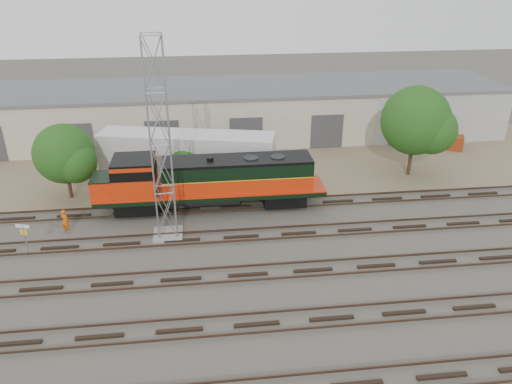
{
  "coord_description": "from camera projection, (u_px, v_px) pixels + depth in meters",
  "views": [
    {
      "loc": [
        -2.44,
        -27.83,
        17.52
      ],
      "look_at": [
        1.32,
        4.0,
        2.2
      ],
      "focal_mm": 35.0,
      "sensor_mm": 36.0,
      "label": 1
    }
  ],
  "objects": [
    {
      "name": "signal_tower",
      "position": [
        160.0,
        146.0,
        31.55
      ],
      "size": [
        1.98,
        1.98,
        13.39
      ],
      "rotation": [
        0.0,
        0.0,
        0.09
      ],
      "color": "gray",
      "rests_on": "ground"
    },
    {
      "name": "sign_post",
      "position": [
        24.0,
        234.0,
        31.37
      ],
      "size": [
        0.92,
        0.3,
        2.31
      ],
      "color": "gray",
      "rests_on": "ground"
    },
    {
      "name": "dumpster_blue",
      "position": [
        402.0,
        137.0,
        50.5
      ],
      "size": [
        1.94,
        1.86,
        1.5
      ],
      "primitive_type": "cube",
      "rotation": [
        0.0,
        0.0,
        0.26
      ],
      "color": "navy",
      "rests_on": "ground"
    },
    {
      "name": "worker",
      "position": [
        65.0,
        221.0,
        34.43
      ],
      "size": [
        0.75,
        0.66,
        1.73
      ],
      "primitive_type": "imported",
      "rotation": [
        0.0,
        0.0,
        2.64
      ],
      "color": "#E4550C",
      "rests_on": "ground"
    },
    {
      "name": "tree_east",
      "position": [
        420.0,
        123.0,
        41.63
      ],
      "size": [
        6.09,
        5.8,
        7.83
      ],
      "color": "#382619",
      "rests_on": "ground"
    },
    {
      "name": "dumpster_red",
      "position": [
        455.0,
        143.0,
        49.19
      ],
      "size": [
        1.94,
        1.89,
        1.4
      ],
      "primitive_type": "cube",
      "rotation": [
        0.0,
        0.0,
        -0.42
      ],
      "color": "maroon",
      "rests_on": "ground"
    },
    {
      "name": "tracks",
      "position": [
        248.0,
        275.0,
        30.02
      ],
      "size": [
        80.0,
        20.4,
        0.28
      ],
      "color": "black",
      "rests_on": "ground"
    },
    {
      "name": "locomotive",
      "position": [
        207.0,
        181.0,
        36.89
      ],
      "size": [
        17.03,
        2.99,
        4.09
      ],
      "color": "black",
      "rests_on": "tracks"
    },
    {
      "name": "dirt_strip",
      "position": [
        228.0,
        163.0,
        46.18
      ],
      "size": [
        80.0,
        16.0,
        0.02
      ],
      "primitive_type": "cube",
      "color": "#726047",
      "rests_on": "ground"
    },
    {
      "name": "tree_mid",
      "position": [
        189.0,
        170.0,
        40.69
      ],
      "size": [
        3.98,
        3.79,
        3.79
      ],
      "color": "#382619",
      "rests_on": "ground"
    },
    {
      "name": "tree_west",
      "position": [
        67.0,
        156.0,
        38.05
      ],
      "size": [
        4.84,
        4.61,
        6.03
      ],
      "color": "#382619",
      "rests_on": "ground"
    },
    {
      "name": "ground",
      "position": [
        243.0,
        249.0,
        32.75
      ],
      "size": [
        140.0,
        140.0,
        0.0
      ],
      "primitive_type": "plane",
      "color": "#47423A",
      "rests_on": "ground"
    },
    {
      "name": "warehouse",
      "position": [
        223.0,
        111.0,
        52.2
      ],
      "size": [
        58.4,
        10.4,
        5.3
      ],
      "color": "beige",
      "rests_on": "ground"
    },
    {
      "name": "semi_trailer",
      "position": [
        191.0,
        153.0,
        40.98
      ],
      "size": [
        14.58,
        5.96,
        4.4
      ],
      "rotation": [
        0.0,
        0.0,
        -0.22
      ],
      "color": "silver",
      "rests_on": "ground"
    }
  ]
}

